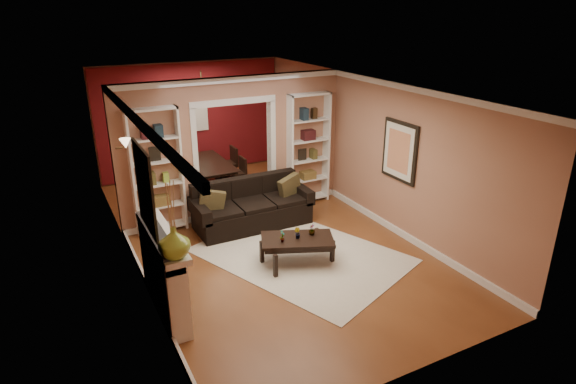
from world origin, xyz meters
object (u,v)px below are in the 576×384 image
sofa (252,204)px  coffee_table (297,250)px  bookshelf_left (157,172)px  fireplace (165,273)px  dining_table (207,176)px  bookshelf_right (308,149)px

sofa → coffee_table: 1.64m
bookshelf_left → fireplace: size_ratio=1.35×
sofa → bookshelf_left: (-1.57, 0.58, 0.72)m
sofa → dining_table: 2.25m
bookshelf_left → bookshelf_right: (3.10, 0.00, 0.00)m
coffee_table → bookshelf_left: size_ratio=0.50×
coffee_table → bookshelf_right: (1.45, 2.21, 0.93)m
coffee_table → sofa: bearing=115.7°
bookshelf_left → dining_table: (1.45, 1.67, -0.83)m
coffee_table → fireplace: (-2.19, -0.32, 0.36)m
bookshelf_right → fireplace: 4.47m
bookshelf_right → dining_table: bookshelf_right is taller
sofa → fireplace: size_ratio=1.31×
sofa → bookshelf_right: 1.78m
coffee_table → fireplace: 2.25m
bookshelf_right → fireplace: bookshelf_right is taller
bookshelf_right → dining_table: 2.49m
sofa → bookshelf_left: size_ratio=0.97×
sofa → coffee_table: (0.08, -1.63, -0.22)m
bookshelf_right → sofa: bearing=-159.2°
bookshelf_left → bookshelf_right: bearing=0.0°
fireplace → dining_table: bearing=64.6°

